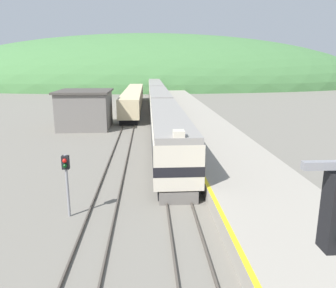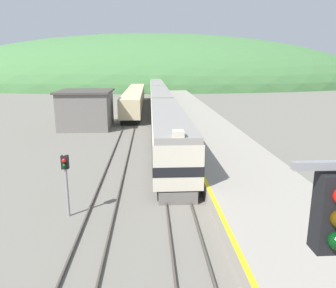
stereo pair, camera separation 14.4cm
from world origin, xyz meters
The scene contains 11 objects.
track_main centered at (0.00, 70.00, 0.08)m, with size 1.52×180.00×0.16m.
track_siding centered at (-4.31, 70.00, 0.08)m, with size 1.52×180.00×0.16m.
platform centered at (4.88, 50.00, 0.49)m, with size 6.49×140.00×0.99m.
distant_hills centered at (0.00, 125.78, 0.00)m, with size 164.12×73.85×36.70m.
station_shed centered at (-9.62, 43.02, 2.39)m, with size 6.55×7.08×4.74m.
express_train_lead_car centered at (0.00, 29.37, 2.18)m, with size 2.97×21.27×4.34m.
carriage_second centered at (0.00, 51.55, 2.17)m, with size 2.96×20.88×3.98m.
carriage_third centered at (0.00, 73.31, 2.17)m, with size 2.96×20.88×3.98m.
carriage_fourth centered at (0.00, 95.07, 2.17)m, with size 2.96×20.88×3.98m.
siding_train centered at (-4.31, 60.34, 1.78)m, with size 2.90×33.66×3.45m.
signal_post_siding centered at (-6.01, 17.91, 2.48)m, with size 0.36×0.42×3.44m.
Camera 2 is at (-1.56, 1.46, 8.01)m, focal length 35.00 mm.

